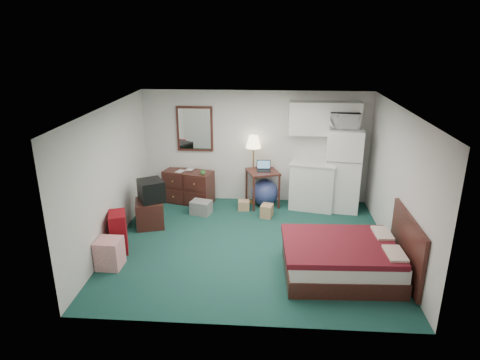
# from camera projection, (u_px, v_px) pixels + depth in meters

# --- Properties ---
(floor) EXTENTS (5.00, 4.50, 0.01)m
(floor) POSITION_uv_depth(u_px,v_px,m) (250.00, 245.00, 7.80)
(floor) COLOR #0E3B35
(floor) RESTS_ON ground
(ceiling) EXTENTS (5.00, 4.50, 0.01)m
(ceiling) POSITION_uv_depth(u_px,v_px,m) (252.00, 109.00, 6.97)
(ceiling) COLOR silver
(ceiling) RESTS_ON walls
(walls) EXTENTS (5.01, 4.51, 2.50)m
(walls) POSITION_uv_depth(u_px,v_px,m) (251.00, 181.00, 7.39)
(walls) COLOR silver
(walls) RESTS_ON floor
(mirror) EXTENTS (0.80, 0.06, 1.00)m
(mirror) POSITION_uv_depth(u_px,v_px,m) (195.00, 129.00, 9.43)
(mirror) COLOR white
(mirror) RESTS_ON walls
(upper_cabinets) EXTENTS (1.50, 0.35, 0.70)m
(upper_cabinets) POSITION_uv_depth(u_px,v_px,m) (325.00, 118.00, 9.01)
(upper_cabinets) COLOR white
(upper_cabinets) RESTS_ON walls
(headboard) EXTENTS (0.06, 1.56, 1.00)m
(headboard) POSITION_uv_depth(u_px,v_px,m) (407.00, 247.00, 6.61)
(headboard) COLOR black
(headboard) RESTS_ON walls
(dresser) EXTENTS (1.18, 0.77, 0.74)m
(dresser) POSITION_uv_depth(u_px,v_px,m) (189.00, 187.00, 9.64)
(dresser) COLOR black
(dresser) RESTS_ON floor
(floor_lamp) EXTENTS (0.41, 0.41, 1.56)m
(floor_lamp) POSITION_uv_depth(u_px,v_px,m) (253.00, 170.00, 9.48)
(floor_lamp) COLOR #B88C47
(floor_lamp) RESTS_ON floor
(desk) EXTENTS (0.81, 0.81, 0.80)m
(desk) POSITION_uv_depth(u_px,v_px,m) (262.00, 188.00, 9.47)
(desk) COLOR black
(desk) RESTS_ON floor
(exercise_ball) EXTENTS (0.64, 0.64, 0.60)m
(exercise_ball) POSITION_uv_depth(u_px,v_px,m) (265.00, 193.00, 9.49)
(exercise_ball) COLOR navy
(exercise_ball) RESTS_ON floor
(kitchen_counter) EXTENTS (1.06, 0.89, 1.02)m
(kitchen_counter) POSITION_uv_depth(u_px,v_px,m) (313.00, 185.00, 9.35)
(kitchen_counter) COLOR white
(kitchen_counter) RESTS_ON floor
(fridge) EXTENTS (0.82, 0.82, 1.78)m
(fridge) POSITION_uv_depth(u_px,v_px,m) (342.00, 169.00, 9.15)
(fridge) COLOR white
(fridge) RESTS_ON floor
(bed) EXTENTS (1.82, 1.45, 0.56)m
(bed) POSITION_uv_depth(u_px,v_px,m) (341.00, 260.00, 6.76)
(bed) COLOR #5A0E19
(bed) RESTS_ON floor
(tv_stand) EXTENTS (0.67, 0.70, 0.53)m
(tv_stand) POSITION_uv_depth(u_px,v_px,m) (150.00, 213.00, 8.50)
(tv_stand) COLOR black
(tv_stand) RESTS_ON floor
(suitcase) EXTENTS (0.40, 0.51, 0.73)m
(suitcase) POSITION_uv_depth(u_px,v_px,m) (118.00, 232.00, 7.50)
(suitcase) COLOR maroon
(suitcase) RESTS_ON floor
(retail_box) EXTENTS (0.41, 0.41, 0.49)m
(retail_box) POSITION_uv_depth(u_px,v_px,m) (110.00, 253.00, 7.02)
(retail_box) COLOR silver
(retail_box) RESTS_ON floor
(file_bin) EXTENTS (0.48, 0.41, 0.29)m
(file_bin) POSITION_uv_depth(u_px,v_px,m) (201.00, 207.00, 9.09)
(file_bin) COLOR gray
(file_bin) RESTS_ON floor
(cardboard_box_a) EXTENTS (0.26, 0.22, 0.21)m
(cardboard_box_a) POSITION_uv_depth(u_px,v_px,m) (244.00, 205.00, 9.31)
(cardboard_box_a) COLOR tan
(cardboard_box_a) RESTS_ON floor
(cardboard_box_b) EXTENTS (0.29, 0.32, 0.27)m
(cardboard_box_b) POSITION_uv_depth(u_px,v_px,m) (267.00, 211.00, 8.94)
(cardboard_box_b) COLOR tan
(cardboard_box_b) RESTS_ON floor
(laptop) EXTENTS (0.32, 0.26, 0.21)m
(laptop) POSITION_uv_depth(u_px,v_px,m) (264.00, 166.00, 9.30)
(laptop) COLOR black
(laptop) RESTS_ON desk
(crt_tv) EXTENTS (0.65, 0.66, 0.42)m
(crt_tv) POSITION_uv_depth(u_px,v_px,m) (151.00, 191.00, 8.36)
(crt_tv) COLOR black
(crt_tv) RESTS_ON tv_stand
(microwave) EXTENTS (0.62, 0.37, 0.41)m
(microwave) POSITION_uv_depth(u_px,v_px,m) (345.00, 118.00, 8.82)
(microwave) COLOR white
(microwave) RESTS_ON fridge
(book_a) EXTENTS (0.15, 0.08, 0.21)m
(book_a) POSITION_uv_depth(u_px,v_px,m) (177.00, 167.00, 9.49)
(book_a) COLOR tan
(book_a) RESTS_ON dresser
(book_b) EXTENTS (0.16, 0.06, 0.22)m
(book_b) POSITION_uv_depth(u_px,v_px,m) (186.00, 165.00, 9.59)
(book_b) COLOR tan
(book_b) RESTS_ON dresser
(mug) EXTENTS (0.13, 0.11, 0.12)m
(mug) POSITION_uv_depth(u_px,v_px,m) (203.00, 172.00, 9.28)
(mug) COLOR #42843B
(mug) RESTS_ON dresser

